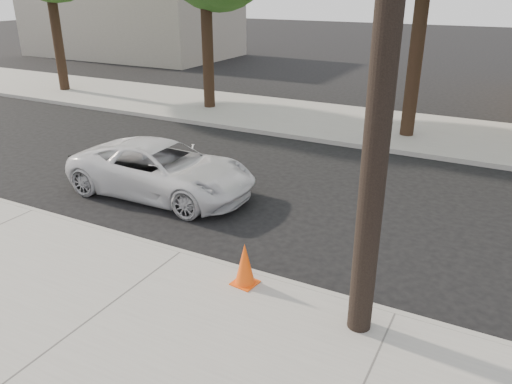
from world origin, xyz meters
TOP-DOWN VIEW (x-y plane):
  - ground at (0.00, 0.00)m, footprint 120.00×120.00m
  - near_sidewalk at (0.00, -4.30)m, footprint 90.00×4.40m
  - far_sidewalk at (0.00, 8.50)m, footprint 90.00×5.00m
  - curb_near at (0.00, -2.10)m, footprint 90.00×0.12m
  - building_far at (-20.00, 20.00)m, footprint 14.00×8.00m
  - police_cruiser at (-2.21, 0.24)m, footprint 4.66×2.23m
  - traffic_cone at (1.58, -2.50)m, footprint 0.43×0.43m

SIDE VIEW (x-z plane):
  - ground at x=0.00m, z-range 0.00..0.00m
  - near_sidewalk at x=0.00m, z-range 0.00..0.15m
  - far_sidewalk at x=0.00m, z-range 0.00..0.15m
  - curb_near at x=0.00m, z-range -0.01..0.15m
  - traffic_cone at x=1.58m, z-range 0.14..0.89m
  - police_cruiser at x=-2.21m, z-range 0.00..1.28m
  - building_far at x=-20.00m, z-range 0.00..5.00m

